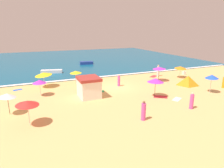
{
  "coord_description": "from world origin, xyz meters",
  "views": [
    {
      "loc": [
        -10.54,
        -23.25,
        7.7
      ],
      "look_at": [
        -1.14,
        -0.83,
        0.8
      ],
      "focal_mm": 31.01,
      "sensor_mm": 36.0,
      "label": 1
    }
  ],
  "objects": [
    {
      "name": "beach_umbrella_6",
      "position": [
        2.41,
        -5.35,
        2.05
      ],
      "size": [
        2.66,
        2.66,
        2.3
      ],
      "color": "#4C3823",
      "rests_on": "ground_plane"
    },
    {
      "name": "beach_umbrella_8",
      "position": [
        -9.94,
        0.33,
        1.77
      ],
      "size": [
        2.28,
        2.28,
        1.98
      ],
      "color": "silver",
      "rests_on": "ground_plane"
    },
    {
      "name": "beach_umbrella_2",
      "position": [
        -4.9,
        3.61,
        1.82
      ],
      "size": [
        2.38,
        2.38,
        2.03
      ],
      "color": "silver",
      "rests_on": "ground_plane"
    },
    {
      "name": "beach_umbrella_5",
      "position": [
        9.77,
        -6.67,
        2.09
      ],
      "size": [
        1.76,
        1.74,
        2.36
      ],
      "color": "silver",
      "rests_on": "ground_plane"
    },
    {
      "name": "beachgoer_1",
      "position": [
        13.19,
        -5.85,
        0.81
      ],
      "size": [
        0.44,
        0.44,
        1.73
      ],
      "color": "orange",
      "rests_on": "ground_plane"
    },
    {
      "name": "beach_towel_2",
      "position": [
        3.08,
        -5.57,
        0.01
      ],
      "size": [
        1.86,
        1.69,
        0.01
      ],
      "color": "red",
      "rests_on": "ground_plane"
    },
    {
      "name": "beachgoer_3",
      "position": [
        3.78,
        -9.67,
        0.79
      ],
      "size": [
        0.41,
        0.41,
        1.71
      ],
      "color": "#D84CA5",
      "rests_on": "ground_plane"
    },
    {
      "name": "lifeguard_cabana",
      "position": [
        -4.69,
        -2.31,
        1.22
      ],
      "size": [
        2.44,
        2.79,
        2.39
      ],
      "color": "white",
      "rests_on": "ground_plane"
    },
    {
      "name": "small_boat_0",
      "position": [
        0.85,
        18.82,
        0.4
      ],
      "size": [
        2.99,
        1.65,
        0.6
      ],
      "color": "navy",
      "rests_on": "ocean_water"
    },
    {
      "name": "wave_breaker_foam",
      "position": [
        0.0,
        6.3,
        0.1
      ],
      "size": [
        57.0,
        0.7,
        0.01
      ],
      "primitive_type": "cube",
      "color": "white",
      "rests_on": "ocean_water"
    },
    {
      "name": "ocean_water",
      "position": [
        0.0,
        28.0,
        0.05
      ],
      "size": [
        60.0,
        44.0,
        0.1
      ],
      "primitive_type": "cube",
      "color": "#0F567A",
      "rests_on": "ground_plane"
    },
    {
      "name": "beach_towel_4",
      "position": [
        -12.63,
        3.97,
        0.01
      ],
      "size": [
        1.21,
        0.88,
        0.01
      ],
      "color": "blue",
      "rests_on": "ground_plane"
    },
    {
      "name": "beachgoer_0",
      "position": [
        14.0,
        2.48,
        0.33
      ],
      "size": [
        0.49,
        0.49,
        0.8
      ],
      "color": "white",
      "rests_on": "ground_plane"
    },
    {
      "name": "beachgoer_4",
      "position": [
        -2.0,
        -9.99,
        0.83
      ],
      "size": [
        0.45,
        0.45,
        1.79
      ],
      "color": "#D84CA5",
      "rests_on": "ground_plane"
    },
    {
      "name": "beach_towel_1",
      "position": [
        4.33,
        -6.96,
        0.01
      ],
      "size": [
        1.6,
        1.35,
        0.01
      ],
      "color": "white",
      "rests_on": "ground_plane"
    },
    {
      "name": "beachgoer_2",
      "position": [
        9.03,
        3.28,
        0.93
      ],
      "size": [
        0.5,
        0.5,
        1.96
      ],
      "color": "white",
      "rests_on": "ground_plane"
    },
    {
      "name": "beachgoer_5",
      "position": [
        0.42,
        0.43,
        0.78
      ],
      "size": [
        0.36,
        0.36,
        1.67
      ],
      "color": "#D84CA5",
      "rests_on": "ground_plane"
    },
    {
      "name": "small_boat_1",
      "position": [
        -7.41,
        12.35,
        0.39
      ],
      "size": [
        3.81,
        1.86,
        0.58
      ],
      "color": "white",
      "rests_on": "ocean_water"
    },
    {
      "name": "beach_towel_3",
      "position": [
        8.31,
        3.4,
        0.01
      ],
      "size": [
        1.96,
        1.66,
        0.01
      ],
      "color": "red",
      "rests_on": "ground_plane"
    },
    {
      "name": "beach_umbrella_1",
      "position": [
        -11.21,
        -7.18,
        1.98
      ],
      "size": [
        2.58,
        2.58,
        2.25
      ],
      "color": "silver",
      "rests_on": "ground_plane"
    },
    {
      "name": "beach_umbrella_4",
      "position": [
        -9.25,
        3.94,
        1.87
      ],
      "size": [
        2.93,
        2.91,
        2.2
      ],
      "color": "silver",
      "rests_on": "ground_plane"
    },
    {
      "name": "beach_umbrella_0",
      "position": [
        7.2,
        0.54,
        2.04
      ],
      "size": [
        2.15,
        2.14,
        2.27
      ],
      "color": "#4C3823",
      "rests_on": "ground_plane"
    },
    {
      "name": "ground_plane",
      "position": [
        0.0,
        0.0,
        0.0
      ],
      "size": [
        60.0,
        60.0,
        0.0
      ],
      "primitive_type": "plane",
      "color": "#E5B26B"
    },
    {
      "name": "beach_umbrella_7",
      "position": [
        11.66,
        0.93,
        1.72
      ],
      "size": [
        2.45,
        2.46,
        1.99
      ],
      "color": "silver",
      "rests_on": "ground_plane"
    },
    {
      "name": "beach_towel_0",
      "position": [
        -3.07,
        -0.73,
        0.01
      ],
      "size": [
        1.77,
        1.27,
        0.01
      ],
      "color": "green",
      "rests_on": "ground_plane"
    },
    {
      "name": "beach_tent",
      "position": [
        9.5,
        -3.14,
        0.72
      ],
      "size": [
        2.84,
        2.66,
        1.44
      ],
      "color": "orange",
      "rests_on": "ground_plane"
    },
    {
      "name": "beach_umbrella_3",
      "position": [
        -12.94,
        -4.13,
        1.87
      ],
      "size": [
        1.8,
        1.77,
        2.14
      ],
      "color": "#4C3823",
      "rests_on": "ground_plane"
    }
  ]
}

